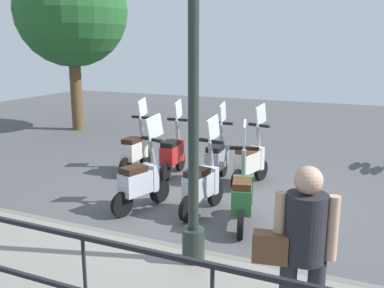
{
  "coord_description": "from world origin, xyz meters",
  "views": [
    {
      "loc": [
        -6.62,
        -2.52,
        2.63
      ],
      "look_at": [
        0.2,
        0.5,
        0.9
      ],
      "focal_mm": 40.0,
      "sensor_mm": 36.0,
      "label": 1
    }
  ],
  "objects_px": {
    "pedestrian_with_bag": "(302,247)",
    "scooter_far_1": "(217,158)",
    "tree_large": "(71,11)",
    "scooter_near_2": "(141,181)",
    "lamp_post_near": "(193,100)",
    "scooter_far_2": "(173,153)",
    "scooter_near_0": "(242,196)",
    "scooter_far_3": "(135,150)",
    "scooter_near_1": "(202,184)",
    "scooter_far_0": "(250,161)"
  },
  "relations": [
    {
      "from": "tree_large",
      "to": "scooter_far_1",
      "type": "xyz_separation_m",
      "value": [
        -3.24,
        -5.94,
        -3.15
      ]
    },
    {
      "from": "scooter_near_0",
      "to": "scooter_far_0",
      "type": "distance_m",
      "value": 1.96
    },
    {
      "from": "scooter_far_0",
      "to": "pedestrian_with_bag",
      "type": "bearing_deg",
      "value": -143.97
    },
    {
      "from": "scooter_far_1",
      "to": "scooter_far_3",
      "type": "bearing_deg",
      "value": 88.06
    },
    {
      "from": "pedestrian_with_bag",
      "to": "scooter_far_0",
      "type": "relative_size",
      "value": 1.03
    },
    {
      "from": "scooter_near_1",
      "to": "scooter_near_2",
      "type": "height_order",
      "value": "same"
    },
    {
      "from": "scooter_near_2",
      "to": "scooter_far_3",
      "type": "relative_size",
      "value": 1.0
    },
    {
      "from": "tree_large",
      "to": "scooter_far_1",
      "type": "distance_m",
      "value": 7.46
    },
    {
      "from": "scooter_far_1",
      "to": "scooter_far_3",
      "type": "relative_size",
      "value": 1.0
    },
    {
      "from": "scooter_far_2",
      "to": "tree_large",
      "type": "bearing_deg",
      "value": 52.33
    },
    {
      "from": "scooter_near_1",
      "to": "scooter_far_3",
      "type": "xyz_separation_m",
      "value": [
        1.55,
        2.16,
        0.0
      ]
    },
    {
      "from": "lamp_post_near",
      "to": "scooter_far_3",
      "type": "height_order",
      "value": "lamp_post_near"
    },
    {
      "from": "lamp_post_near",
      "to": "scooter_far_1",
      "type": "distance_m",
      "value": 3.8
    },
    {
      "from": "scooter_near_2",
      "to": "scooter_far_1",
      "type": "xyz_separation_m",
      "value": [
        1.85,
        -0.62,
        0.0
      ]
    },
    {
      "from": "scooter_far_2",
      "to": "scooter_far_3",
      "type": "xyz_separation_m",
      "value": [
        -0.05,
        0.85,
        0.0
      ]
    },
    {
      "from": "scooter_near_2",
      "to": "scooter_far_2",
      "type": "relative_size",
      "value": 1.0
    },
    {
      "from": "pedestrian_with_bag",
      "to": "scooter_far_1",
      "type": "xyz_separation_m",
      "value": [
        4.36,
        2.34,
        -0.6
      ]
    },
    {
      "from": "scooter_near_0",
      "to": "scooter_far_2",
      "type": "xyz_separation_m",
      "value": [
        1.85,
        2.05,
        0.0
      ]
    },
    {
      "from": "pedestrian_with_bag",
      "to": "scooter_far_2",
      "type": "xyz_separation_m",
      "value": [
        4.37,
        3.31,
        -0.6
      ]
    },
    {
      "from": "scooter_near_2",
      "to": "lamp_post_near",
      "type": "bearing_deg",
      "value": -116.24
    },
    {
      "from": "tree_large",
      "to": "scooter_near_1",
      "type": "bearing_deg",
      "value": -127.53
    },
    {
      "from": "scooter_far_0",
      "to": "scooter_far_2",
      "type": "relative_size",
      "value": 1.0
    },
    {
      "from": "scooter_near_0",
      "to": "scooter_far_2",
      "type": "relative_size",
      "value": 1.0
    },
    {
      "from": "tree_large",
      "to": "scooter_near_2",
      "type": "xyz_separation_m",
      "value": [
        -5.09,
        -5.31,
        -3.15
      ]
    },
    {
      "from": "scooter_near_0",
      "to": "scooter_far_3",
      "type": "relative_size",
      "value": 1.0
    },
    {
      "from": "tree_large",
      "to": "scooter_far_2",
      "type": "height_order",
      "value": "tree_large"
    },
    {
      "from": "tree_large",
      "to": "scooter_far_0",
      "type": "bearing_deg",
      "value": -115.64
    },
    {
      "from": "scooter_far_0",
      "to": "scooter_far_1",
      "type": "distance_m",
      "value": 0.65
    },
    {
      "from": "lamp_post_near",
      "to": "scooter_far_1",
      "type": "relative_size",
      "value": 2.78
    },
    {
      "from": "scooter_near_0",
      "to": "scooter_near_1",
      "type": "height_order",
      "value": "same"
    },
    {
      "from": "pedestrian_with_bag",
      "to": "scooter_far_3",
      "type": "distance_m",
      "value": 6.03
    },
    {
      "from": "scooter_near_2",
      "to": "scooter_far_1",
      "type": "relative_size",
      "value": 1.0
    },
    {
      "from": "scooter_far_3",
      "to": "pedestrian_with_bag",
      "type": "bearing_deg",
      "value": -136.37
    },
    {
      "from": "tree_large",
      "to": "scooter_near_2",
      "type": "height_order",
      "value": "tree_large"
    },
    {
      "from": "scooter_far_0",
      "to": "scooter_far_1",
      "type": "xyz_separation_m",
      "value": [
        -0.08,
        0.64,
        0.0
      ]
    },
    {
      "from": "scooter_near_1",
      "to": "scooter_far_1",
      "type": "xyz_separation_m",
      "value": [
        1.59,
        0.34,
        0.0
      ]
    },
    {
      "from": "scooter_near_0",
      "to": "scooter_far_1",
      "type": "distance_m",
      "value": 2.13
    },
    {
      "from": "lamp_post_near",
      "to": "scooter_far_2",
      "type": "xyz_separation_m",
      "value": [
        3.33,
        1.92,
        -1.56
      ]
    },
    {
      "from": "scooter_far_1",
      "to": "scooter_far_2",
      "type": "distance_m",
      "value": 0.97
    },
    {
      "from": "scooter_far_1",
      "to": "scooter_far_2",
      "type": "bearing_deg",
      "value": 86.33
    },
    {
      "from": "lamp_post_near",
      "to": "scooter_far_2",
      "type": "distance_m",
      "value": 4.15
    },
    {
      "from": "scooter_far_0",
      "to": "scooter_far_3",
      "type": "bearing_deg",
      "value": 107.83
    },
    {
      "from": "lamp_post_near",
      "to": "scooter_far_0",
      "type": "height_order",
      "value": "lamp_post_near"
    },
    {
      "from": "pedestrian_with_bag",
      "to": "scooter_near_2",
      "type": "distance_m",
      "value": 3.93
    },
    {
      "from": "scooter_near_0",
      "to": "tree_large",
      "type": "bearing_deg",
      "value": 39.09
    },
    {
      "from": "scooter_far_1",
      "to": "pedestrian_with_bag",
      "type": "bearing_deg",
      "value": -155.01
    },
    {
      "from": "pedestrian_with_bag",
      "to": "scooter_far_1",
      "type": "relative_size",
      "value": 1.03
    },
    {
      "from": "tree_large",
      "to": "scooter_near_0",
      "type": "xyz_separation_m",
      "value": [
        -5.07,
        -7.02,
        -3.15
      ]
    },
    {
      "from": "pedestrian_with_bag",
      "to": "scooter_far_0",
      "type": "xyz_separation_m",
      "value": [
        4.44,
        1.7,
        -0.6
      ]
    },
    {
      "from": "lamp_post_near",
      "to": "scooter_near_0",
      "type": "distance_m",
      "value": 2.16
    }
  ]
}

